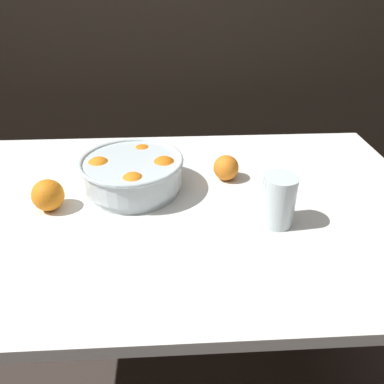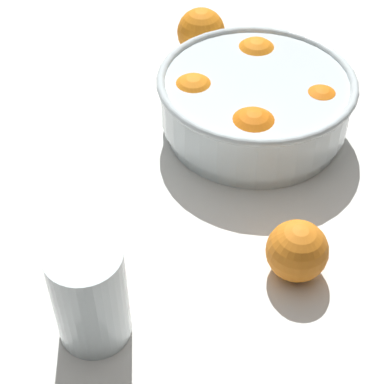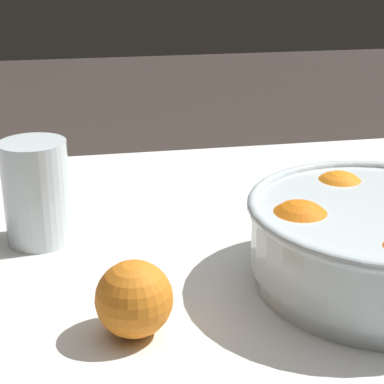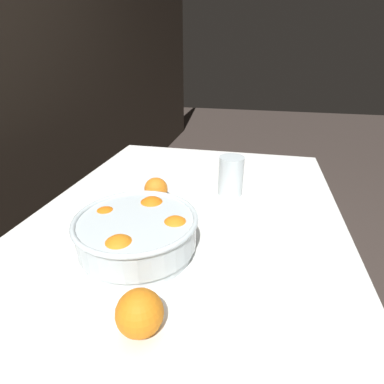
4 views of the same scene
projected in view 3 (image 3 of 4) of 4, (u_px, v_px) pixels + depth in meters
The scene contains 4 objects.
dining_table at pixel (303, 314), 0.77m from camera, with size 1.49×0.87×0.76m.
fruit_bowl at pixel (378, 239), 0.67m from camera, with size 0.28×0.28×0.10m.
juice_glass at pixel (37, 196), 0.77m from camera, with size 0.08×0.08×0.13m.
orange_loose_front at pixel (134, 299), 0.59m from camera, with size 0.07×0.07×0.07m, color orange.
Camera 3 is at (0.26, 0.63, 1.11)m, focal length 60.00 mm.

